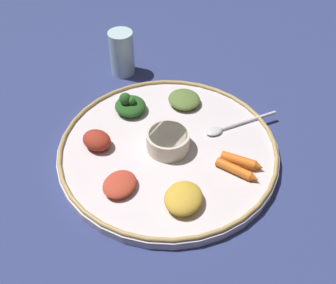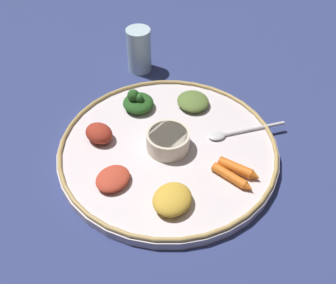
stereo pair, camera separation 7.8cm
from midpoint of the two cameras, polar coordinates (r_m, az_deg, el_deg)
ground_plane at (r=0.81m, az=-2.78°, el=-1.80°), size 2.40×2.40×0.00m
platter at (r=0.80m, az=-2.80°, el=-1.36°), size 0.42×0.42×0.02m
platter_rim at (r=0.79m, az=-2.83°, el=-0.76°), size 0.42×0.42×0.01m
center_bowl at (r=0.78m, az=-2.87°, el=0.13°), size 0.08×0.08×0.04m
spoon at (r=0.83m, az=5.99°, el=2.05°), size 0.05×0.16×0.01m
greens_pile at (r=0.87m, az=-7.99°, el=4.94°), size 0.08×0.08×0.05m
carrot_near_spoon at (r=0.75m, az=6.57°, el=-4.06°), size 0.08×0.04×0.02m
carrot_outer at (r=0.76m, az=7.26°, el=-2.83°), size 0.08×0.06×0.02m
mound_lentil_yellow at (r=0.69m, az=-1.08°, el=-7.95°), size 0.09×0.10×0.03m
mound_collards at (r=0.88m, az=-0.28°, el=5.81°), size 0.08×0.07×0.02m
mound_beet at (r=0.80m, az=-12.60°, el=0.12°), size 0.07×0.06×0.03m
mound_berbere_red at (r=0.73m, az=-9.78°, el=-5.96°), size 0.08×0.08×0.02m
drinking_glass at (r=1.00m, az=-8.66°, el=11.64°), size 0.06×0.06×0.11m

